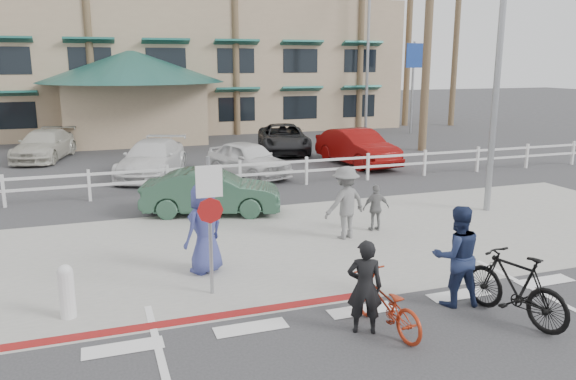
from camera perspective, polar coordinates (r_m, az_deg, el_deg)
name	(u,v)px	position (r m, az deg, el deg)	size (l,w,h in m)	color
ground	(378,326)	(9.58, 9.16, -13.46)	(140.00, 140.00, 0.00)	#333335
sidewalk_plaza	(288,244)	(13.40, -0.03, -5.48)	(22.00, 7.00, 0.01)	gray
cross_street	(244,205)	(17.08, -4.48, -1.48)	(40.00, 5.00, 0.01)	#333335
parking_lot	(191,156)	(26.19, -9.87, 3.40)	(50.00, 16.00, 0.01)	#333335
curb_red	(183,321)	(9.74, -10.59, -12.99)	(7.00, 0.25, 0.02)	maroon
rail_fence	(243,175)	(18.98, -4.61, 1.51)	(29.40, 0.16, 1.00)	silver
building	(184,40)	(39.03, -10.53, 14.75)	(28.00, 16.00, 11.30)	tan
sign_post	(210,219)	(10.27, -7.94, -2.93)	(0.50, 0.10, 2.90)	gray
bollard_0	(67,292)	(10.23, -21.57, -9.57)	(0.26, 0.26, 0.95)	silver
streetlight_0	(499,52)	(16.84, 20.67, 13.01)	(0.60, 2.00, 9.00)	gray
streetlight_1	(368,53)	(35.43, 8.10, 13.59)	(0.60, 2.00, 9.50)	gray
info_sign	(412,87)	(34.70, 12.52, 10.22)	(1.20, 0.16, 5.60)	navy
palm_3	(86,8)	(32.62, -19.81, 17.02)	(4.00, 4.00, 14.00)	#1F5222
palm_4	(161,2)	(33.92, -12.78, 18.11)	(4.00, 4.00, 15.00)	#1F5222
palm_5	(235,21)	(33.60, -5.39, 16.70)	(4.00, 4.00, 13.00)	#1F5222
palm_7	(361,16)	(36.42, 7.47, 17.13)	(4.00, 4.00, 14.00)	#1F5222
palm_8	(410,11)	(39.26, 12.28, 17.37)	(4.00, 4.00, 15.00)	#1F5222
palm_9	(457,27)	(40.00, 16.79, 15.60)	(4.00, 4.00, 13.00)	#1F5222
palm_11	(430,1)	(28.13, 14.21, 18.16)	(4.00, 4.00, 14.00)	#1F5222
bike_red	(386,304)	(9.28, 9.89, -11.31)	(0.60, 1.72, 0.90)	maroon
rider_red	(365,287)	(9.03, 7.80, -9.73)	(0.56, 0.37, 1.54)	black
bike_black	(515,286)	(10.16, 22.08, -9.06)	(0.56, 1.97, 1.18)	black
rider_black	(457,256)	(10.33, 16.75, -6.44)	(0.88, 0.69, 1.81)	#1D284D
pedestrian_a	(345,203)	(13.67, 5.84, -1.29)	(1.16, 0.67, 1.79)	slate
pedestrian_child	(376,208)	(14.44, 8.92, -1.81)	(0.71, 0.29, 1.21)	gray
pedestrian_b	(204,228)	(11.51, -8.48, -3.86)	(0.92, 0.60, 1.88)	navy
car_white_sedan	(212,192)	(16.00, -7.77, -0.21)	(1.35, 3.87, 1.28)	#2A4C39
lot_car_1	(152,159)	(21.78, -13.64, 3.12)	(1.88, 4.62, 1.34)	white
lot_car_2	(249,159)	(21.20, -4.03, 3.15)	(1.56, 3.87, 1.32)	silver
lot_car_3	(357,147)	(23.70, 7.05, 4.32)	(1.57, 4.50, 1.48)	#710908
lot_car_4	(44,145)	(27.02, -23.53, 4.20)	(1.82, 4.48, 1.30)	beige
lot_car_5	(284,138)	(26.88, -0.45, 5.26)	(2.21, 4.80, 1.33)	black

